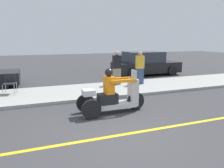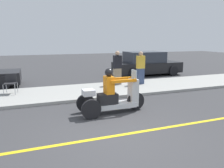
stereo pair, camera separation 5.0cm
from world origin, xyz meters
The scene contains 8 objects.
ground_plane centered at (0.00, 0.00, 0.00)m, with size 60.00×60.00×0.00m, color #38383A.
lane_stripe centered at (0.42, 0.00, 0.00)m, with size 24.00×0.12×0.01m.
sidewalk_strip centered at (0.00, 4.60, 0.06)m, with size 28.00×2.80×0.12m.
motorcycle_trike centered at (0.42, 1.68, 0.52)m, with size 2.25×0.80×1.46m.
spectator_far_back centered at (2.04, 5.28, 0.92)m, with size 0.40×0.25×1.66m.
spectator_near_curb centered at (3.17, 4.99, 0.91)m, with size 0.40×0.26×1.63m.
folding_chair_curbside centered at (-2.81, 5.11, 0.62)m, with size 0.53×0.53×0.82m.
parked_car_lot_center centered at (5.20, 8.06, 0.73)m, with size 4.38×2.10×1.54m.
Camera 2 is at (-1.95, -4.69, 2.36)m, focal length 35.00 mm.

